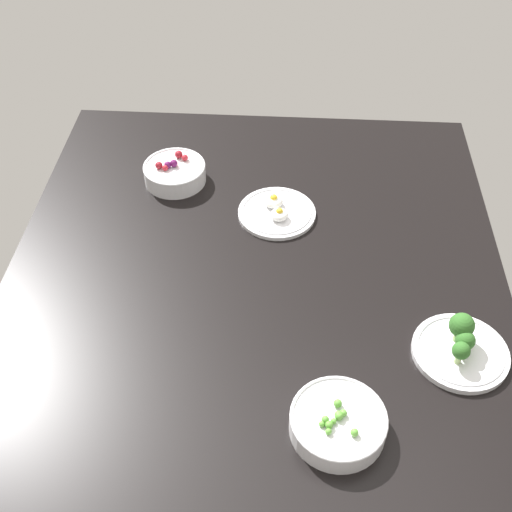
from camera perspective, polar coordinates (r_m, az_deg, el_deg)
The scene contains 5 objects.
dining_table at distance 152.27cm, azimuth 0.00°, elevation -1.07°, with size 123.34×114.23×4.00cm, color black.
plate_eggs at distance 162.56cm, azimuth 1.83°, elevation 3.93°, with size 19.47×19.47×4.42cm.
bowl_berries at distance 173.34cm, azimuth -7.15°, elevation 7.32°, with size 16.37×16.37×6.69cm.
plate_broccoli at distance 138.40cm, azimuth 17.56°, elevation -7.64°, with size 19.56×19.56×8.55cm.
bowl_peas at distance 122.92cm, azimuth 7.21°, elevation -14.31°, with size 17.89×17.89×5.77cm.
Camera 1 is at (105.77, 6.63, 111.33)cm, focal length 45.53 mm.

